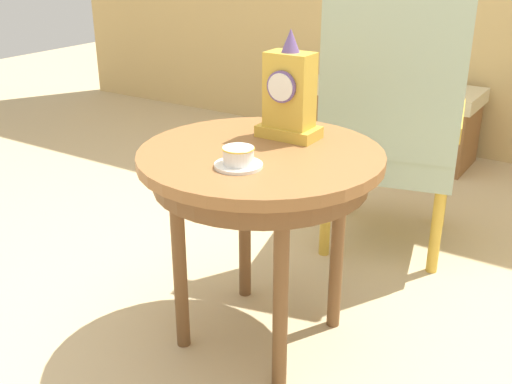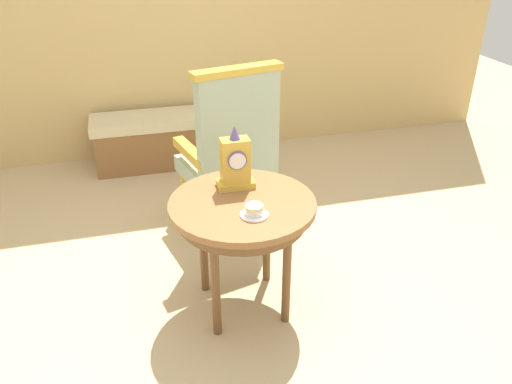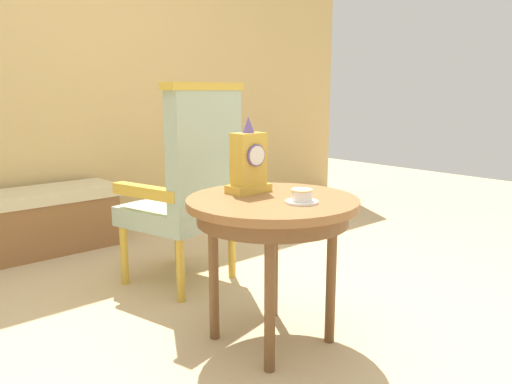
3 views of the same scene
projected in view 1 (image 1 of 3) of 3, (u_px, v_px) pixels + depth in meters
name	position (u px, v px, depth m)	size (l,w,h in m)	color
ground_plane	(250.00, 327.00, 2.09)	(10.00, 10.00, 0.00)	tan
side_table	(261.00, 175.00, 1.83)	(0.74, 0.74, 0.65)	brown
teacup_left	(238.00, 158.00, 1.67)	(0.13, 0.13, 0.06)	white
mantel_clock	(289.00, 95.00, 1.87)	(0.19, 0.11, 0.34)	gold
armchair	(392.00, 115.00, 2.38)	(0.65, 0.64, 1.14)	#9EB299
window_bench	(391.00, 120.00, 3.65)	(0.99, 0.40, 0.44)	beige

